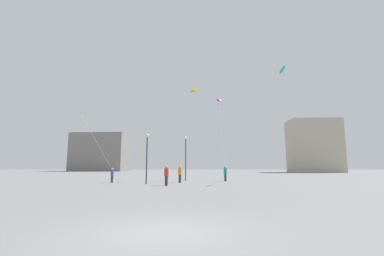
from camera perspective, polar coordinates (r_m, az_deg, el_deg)
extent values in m
plane|color=slate|center=(7.54, -6.15, -21.45)|extent=(300.00, 300.00, 0.00)
cylinder|color=#2D2D33|center=(24.63, -5.55, -11.29)|extent=(0.27, 0.27, 0.84)
cylinder|color=red|center=(24.60, -5.53, -9.47)|extent=(0.40, 0.40, 0.73)
sphere|color=tan|center=(24.59, -5.51, -8.31)|extent=(0.27, 0.27, 0.27)
cylinder|color=#2D2D33|center=(30.16, -16.86, -10.54)|extent=(0.23, 0.23, 0.72)
cylinder|color=#3351B7|center=(30.14, -16.81, -9.26)|extent=(0.34, 0.34, 0.62)
sphere|color=tan|center=(30.13, -16.78, -8.45)|extent=(0.23, 0.23, 0.23)
cylinder|color=#2D2D33|center=(28.98, -2.63, -10.87)|extent=(0.27, 0.27, 0.83)
cylinder|color=orange|center=(28.96, -2.62, -9.32)|extent=(0.40, 0.40, 0.73)
sphere|color=tan|center=(28.95, -2.62, -8.34)|extent=(0.27, 0.27, 0.27)
cylinder|color=#2D2D33|center=(32.04, 7.21, -10.57)|extent=(0.27, 0.27, 0.83)
cylinder|color=teal|center=(32.02, 7.19, -9.19)|extent=(0.39, 0.39, 0.72)
sphere|color=tan|center=(32.01, 7.17, -8.31)|extent=(0.27, 0.27, 0.27)
pyramid|color=#8CD12D|center=(39.24, -22.91, 3.06)|extent=(0.75, 1.02, 0.56)
sphere|color=#8CD12D|center=(39.29, -22.74, 2.70)|extent=(0.10, 0.10, 0.10)
sphere|color=#8CD12D|center=(39.34, -22.60, 2.37)|extent=(0.10, 0.10, 0.10)
sphere|color=#8CD12D|center=(39.39, -22.47, 2.04)|extent=(0.10, 0.10, 0.10)
cylinder|color=silver|center=(34.46, -20.25, -2.08)|extent=(6.86, 6.35, 7.70)
cone|color=#1EB2C6|center=(32.26, 18.80, 11.89)|extent=(1.18, 1.31, 0.91)
sphere|color=#1EB2C6|center=(32.30, 18.97, 11.48)|extent=(0.10, 0.10, 0.10)
sphere|color=#1EB2C6|center=(32.34, 19.14, 11.07)|extent=(0.10, 0.10, 0.10)
sphere|color=#1EB2C6|center=(32.38, 19.31, 10.66)|extent=(0.10, 0.10, 0.10)
cylinder|color=silver|center=(31.44, 12.99, 1.50)|extent=(6.34, 2.97, 11.32)
cone|color=yellow|center=(34.70, 0.23, 8.18)|extent=(1.14, 1.08, 0.75)
sphere|color=yellow|center=(34.57, 0.42, 7.88)|extent=(0.10, 0.10, 0.10)
sphere|color=yellow|center=(34.43, 0.61, 7.58)|extent=(0.10, 0.10, 0.10)
sphere|color=yellow|center=(34.30, 0.81, 7.28)|extent=(0.10, 0.10, 0.10)
cylinder|color=silver|center=(32.93, 3.56, -0.05)|extent=(3.88, 1.41, 10.27)
cone|color=purple|center=(39.66, 5.87, 6.03)|extent=(0.97, 0.82, 0.74)
sphere|color=purple|center=(39.73, 5.81, 5.68)|extent=(0.10, 0.10, 0.10)
sphere|color=purple|center=(39.81, 5.76, 5.34)|extent=(0.10, 0.10, 0.10)
sphere|color=purple|center=(39.89, 5.70, 5.01)|extent=(0.10, 0.10, 0.10)
cylinder|color=silver|center=(35.53, 6.45, -0.67)|extent=(0.15, 6.46, 10.21)
cube|color=gray|center=(106.96, -19.01, -4.99)|extent=(19.98, 13.16, 14.08)
cube|color=#B2A893|center=(87.61, 24.76, -3.53)|extent=(14.42, 9.52, 15.68)
cylinder|color=#2D2D30|center=(32.82, -1.37, -6.84)|extent=(0.12, 0.12, 5.11)
sphere|color=#EAE5C6|center=(33.00, -1.35, -2.14)|extent=(0.36, 0.36, 0.36)
cylinder|color=#2D2D30|center=(27.09, -9.75, -6.87)|extent=(0.12, 0.12, 4.68)
sphere|color=#EAE5C6|center=(27.26, -9.62, -1.63)|extent=(0.36, 0.36, 0.36)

